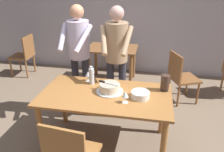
# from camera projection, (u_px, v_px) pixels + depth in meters

# --- Properties ---
(ground_plane) EXTENTS (14.00, 14.00, 0.00)m
(ground_plane) POSITION_uv_depth(u_px,v_px,m) (106.00, 142.00, 3.09)
(ground_plane) COLOR #7A6651
(back_wall) EXTENTS (10.00, 0.12, 2.70)m
(back_wall) POSITION_uv_depth(u_px,v_px,m) (132.00, 12.00, 4.93)
(back_wall) COLOR #ADA8B2
(back_wall) RESTS_ON ground_plane
(main_dining_table) EXTENTS (1.60, 0.88, 0.75)m
(main_dining_table) POSITION_uv_depth(u_px,v_px,m) (106.00, 102.00, 2.83)
(main_dining_table) COLOR #9E6633
(main_dining_table) RESTS_ON ground_plane
(cake_on_platter) EXTENTS (0.34, 0.34, 0.11)m
(cake_on_platter) POSITION_uv_depth(u_px,v_px,m) (110.00, 88.00, 2.82)
(cake_on_platter) COLOR silver
(cake_on_platter) RESTS_ON main_dining_table
(cake_knife) EXTENTS (0.26, 0.11, 0.02)m
(cake_knife) POSITION_uv_depth(u_px,v_px,m) (105.00, 82.00, 2.82)
(cake_knife) COLOR silver
(cake_knife) RESTS_ON cake_on_platter
(plate_stack) EXTENTS (0.22, 0.22, 0.08)m
(plate_stack) POSITION_uv_depth(u_px,v_px,m) (140.00, 95.00, 2.69)
(plate_stack) COLOR white
(plate_stack) RESTS_ON main_dining_table
(wine_glass_near) EXTENTS (0.08, 0.08, 0.14)m
(wine_glass_near) POSITION_uv_depth(u_px,v_px,m) (125.00, 95.00, 2.56)
(wine_glass_near) COLOR silver
(wine_glass_near) RESTS_ON main_dining_table
(wine_glass_far) EXTENTS (0.08, 0.08, 0.14)m
(wine_glass_far) POSITION_uv_depth(u_px,v_px,m) (88.00, 74.00, 3.09)
(wine_glass_far) COLOR silver
(wine_glass_far) RESTS_ON main_dining_table
(water_bottle) EXTENTS (0.07, 0.07, 0.25)m
(water_bottle) POSITION_uv_depth(u_px,v_px,m) (91.00, 76.00, 3.01)
(water_bottle) COLOR silver
(water_bottle) RESTS_ON main_dining_table
(hurricane_lamp) EXTENTS (0.11, 0.11, 0.21)m
(hurricane_lamp) POSITION_uv_depth(u_px,v_px,m) (165.00, 83.00, 2.83)
(hurricane_lamp) COLOR black
(hurricane_lamp) RESTS_ON main_dining_table
(person_cutting_cake) EXTENTS (0.47, 0.56, 1.72)m
(person_cutting_cake) POSITION_uv_depth(u_px,v_px,m) (116.00, 52.00, 3.23)
(person_cutting_cake) COLOR #2D2D38
(person_cutting_cake) RESTS_ON ground_plane
(person_standing_beside) EXTENTS (0.47, 0.56, 1.72)m
(person_standing_beside) POSITION_uv_depth(u_px,v_px,m) (79.00, 50.00, 3.36)
(person_standing_beside) COLOR #2D2D38
(person_standing_beside) RESTS_ON ground_plane
(background_table) EXTENTS (1.00, 0.70, 0.74)m
(background_table) POSITION_uv_depth(u_px,v_px,m) (112.00, 55.00, 4.67)
(background_table) COLOR brown
(background_table) RESTS_ON ground_plane
(background_chair_0) EXTENTS (0.58, 0.58, 0.90)m
(background_chair_0) POSITION_uv_depth(u_px,v_px,m) (181.00, 76.00, 3.92)
(background_chair_0) COLOR brown
(background_chair_0) RESTS_ON ground_plane
(background_chair_2) EXTENTS (0.45, 0.45, 0.90)m
(background_chair_2) POSITION_uv_depth(u_px,v_px,m) (24.00, 54.00, 5.02)
(background_chair_2) COLOR brown
(background_chair_2) RESTS_ON ground_plane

